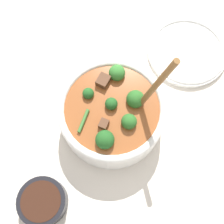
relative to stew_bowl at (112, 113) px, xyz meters
The scene contains 4 objects.
ground_plane 0.05m from the stew_bowl, 11.23° to the right, with size 4.00×4.00×0.00m, color silver.
stew_bowl is the anchor object (origin of this frame).
condiment_bowl 0.24m from the stew_bowl, 34.59° to the left, with size 0.10×0.10×0.04m.
empty_plate 0.27m from the stew_bowl, 153.75° to the right, with size 0.20×0.20×0.02m.
Camera 1 is at (0.07, 0.21, 0.63)m, focal length 45.00 mm.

